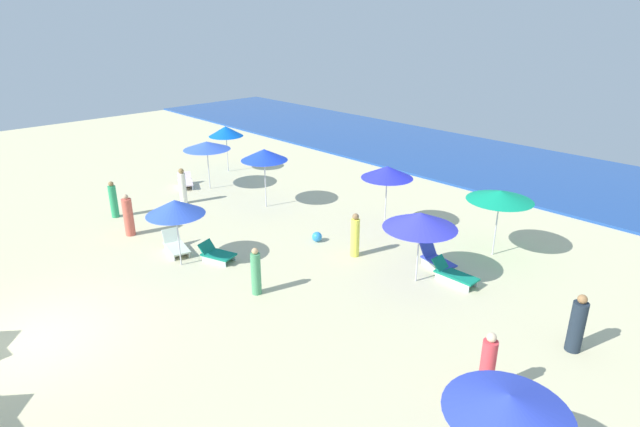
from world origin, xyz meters
TOP-DOWN VIEW (x-y plane):
  - ground_plane at (0.00, 0.00)m, footprint 60.00×60.00m
  - ocean at (0.00, 24.80)m, footprint 60.00×10.40m
  - umbrella_0 at (-3.84, 10.94)m, footprint 2.07×2.07m
  - umbrella_1 at (-9.71, 12.86)m, footprint 1.85×1.85m
  - umbrella_2 at (5.08, 10.19)m, footprint 2.37×2.37m
  - lounge_chair_2_0 at (5.96, 11.02)m, footprint 1.53×0.60m
  - lounge_chair_2_1 at (4.98, 11.47)m, footprint 1.44×0.86m
  - umbrella_3 at (-7.80, 10.48)m, footprint 2.28×2.28m
  - lounge_chair_3_0 at (-8.86, 9.71)m, footprint 1.50×1.18m
  - umbrella_4 at (5.80, 13.84)m, footprint 2.31×2.31m
  - umbrella_5 at (1.60, 12.75)m, footprint 2.04×2.04m
  - umbrella_6 at (10.95, 4.69)m, footprint 2.22×2.22m
  - umbrella_7 at (-1.26, 5.18)m, footprint 1.98×1.98m
  - lounge_chair_7_0 at (-2.33, 5.58)m, footprint 1.58×0.92m
  - lounge_chair_7_1 at (-0.70, 6.28)m, footprint 1.38×1.03m
  - beachgoer_0 at (-7.29, 5.44)m, footprint 0.45×0.45m
  - beachgoer_1 at (-4.99, 5.06)m, footprint 0.46×0.46m
  - beachgoer_2 at (10.15, 10.14)m, footprint 0.55×0.55m
  - beachgoer_3 at (9.46, 6.90)m, footprint 0.45×0.45m
  - beachgoer_4 at (2.14, 5.92)m, footprint 0.43×0.43m
  - beachgoer_5 at (-6.79, 8.45)m, footprint 0.44×0.44m
  - beachgoer_6 at (2.41, 10.12)m, footprint 0.35×0.35m
  - beach_ball_0 at (0.56, 9.98)m, footprint 0.39×0.39m

SIDE VIEW (x-z plane):
  - ground_plane at x=0.00m, z-range 0.00..0.00m
  - ocean at x=0.00m, z-range 0.00..0.12m
  - beach_ball_0 at x=0.56m, z-range 0.00..0.39m
  - lounge_chair_7_0 at x=-2.33m, z-range -0.11..0.60m
  - lounge_chair_7_1 at x=-0.70m, z-range -0.06..0.57m
  - lounge_chair_3_0 at x=-8.86m, z-range -0.05..0.58m
  - lounge_chair_2_0 at x=5.96m, z-range -0.08..0.62m
  - lounge_chair_2_1 at x=4.98m, z-range -0.10..0.68m
  - beachgoer_4 at x=2.14m, z-range -0.05..1.51m
  - beachgoer_0 at x=-7.29m, z-range -0.05..1.55m
  - beachgoer_2 at x=10.15m, z-range -0.06..1.57m
  - beachgoer_6 at x=2.41m, z-range -0.04..1.60m
  - beachgoer_1 at x=-4.99m, z-range -0.07..1.63m
  - beachgoer_3 at x=9.46m, z-range -0.05..1.63m
  - beachgoer_5 at x=-6.79m, z-range -0.04..1.63m
  - umbrella_6 at x=10.95m, z-range 0.94..3.18m
  - umbrella_7 at x=-1.26m, z-range 0.94..3.35m
  - umbrella_2 at x=5.08m, z-range 0.95..3.35m
  - umbrella_3 at x=-7.80m, z-range 1.00..3.40m
  - umbrella_1 at x=-9.71m, z-range 0.99..3.50m
  - umbrella_4 at x=5.80m, z-range 1.05..3.50m
  - umbrella_0 at x=-3.84m, z-range 1.08..3.75m
  - umbrella_5 at x=1.60m, z-range 1.10..3.77m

